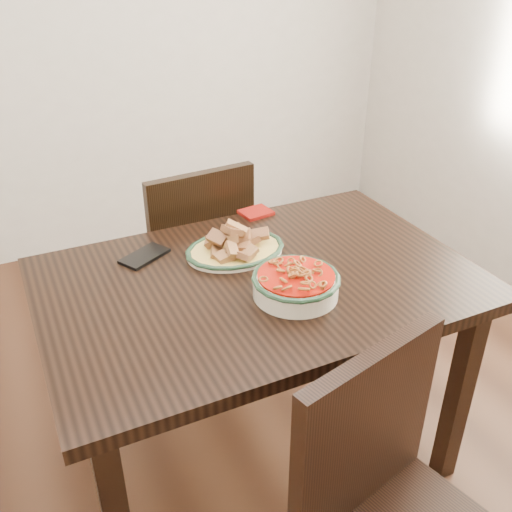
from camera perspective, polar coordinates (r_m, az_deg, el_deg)
name	(u,v)px	position (r m, az deg, el deg)	size (l,w,h in m)	color
floor	(235,441)	(2.21, -2.08, -17.96)	(3.50, 3.50, 0.00)	#321B10
wall_back	(89,9)	(3.20, -16.38, 22.62)	(3.50, 0.10, 2.60)	beige
dining_table	(259,303)	(1.73, 0.29, -4.72)	(1.26, 0.84, 0.75)	black
chair_far	(193,256)	(2.30, -6.31, 0.03)	(0.45, 0.45, 0.89)	black
fish_plate	(235,241)	(1.78, -2.11, 1.54)	(0.31, 0.24, 0.11)	#EEE3C9
noodle_bowl	(296,282)	(1.57, 4.01, -2.57)	(0.25, 0.25, 0.08)	white
smartphone	(145,256)	(1.80, -11.08, 0.00)	(0.15, 0.08, 0.01)	black
napkin	(256,212)	(2.05, -0.01, 4.38)	(0.11, 0.09, 0.01)	maroon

